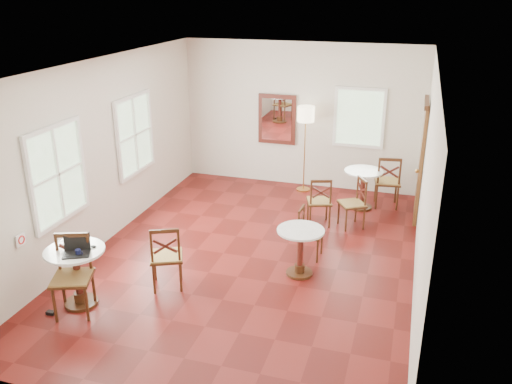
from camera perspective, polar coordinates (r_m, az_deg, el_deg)
ground at (r=8.53m, az=-0.59°, el=-6.98°), size 7.00×7.00×0.00m
room_shell at (r=8.08m, az=-0.47°, el=5.86°), size 5.02×7.02×3.01m
cafe_table_near at (r=7.50m, az=-18.58°, el=-8.00°), size 0.78×0.78×0.82m
cafe_table_mid at (r=7.88m, az=4.75°, el=-5.86°), size 0.70×0.70×0.73m
cafe_table_back at (r=10.36m, az=11.35°, el=0.74°), size 0.73×0.73×0.77m
chair_near_a at (r=7.62m, az=-9.56°, el=-6.81°), size 0.60×0.60×0.98m
chair_near_b at (r=7.35m, az=-19.03°, el=-8.50°), size 0.63×0.63×1.07m
chair_mid_a at (r=9.52m, az=6.78°, el=-0.99°), size 0.53×0.53×0.91m
chair_mid_b at (r=8.41m, az=5.69°, el=-4.38°), size 0.39×0.39×0.83m
chair_back_a at (r=10.53m, az=13.89°, el=1.10°), size 0.54×0.54×1.04m
chair_back_b at (r=9.54m, az=10.36°, el=-1.18°), size 0.57×0.57×0.90m
floor_lamp at (r=10.82m, az=5.33°, el=7.69°), size 0.35×0.35×1.78m
laptop at (r=7.24m, az=-18.62°, el=-5.76°), size 0.42×0.39×0.24m
mouse at (r=7.33m, az=-16.98°, el=-5.60°), size 0.09×0.06×0.03m
navy_mug at (r=7.18m, az=-18.47°, el=-6.15°), size 0.10×0.07×0.08m
water_glass at (r=7.47m, az=-20.13°, el=-5.16°), size 0.06×0.06×0.11m
power_adapter at (r=7.66m, az=-21.11°, el=-11.96°), size 0.11×0.07×0.04m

